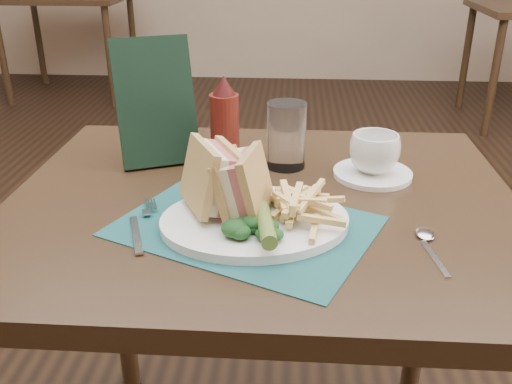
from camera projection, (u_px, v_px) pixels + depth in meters
floor at (271, 345)px, 1.78m from camera, size 7.00×7.00×0.00m
wall_back at (289, 78)px, 4.95m from camera, size 6.00×0.00×6.00m
table_main at (262, 362)px, 1.17m from camera, size 0.90×0.75×0.75m
table_bg_left at (71, 46)px, 4.31m from camera, size 0.90×0.75×0.75m
placemat at (245, 226)px, 0.91m from camera, size 0.47×0.41×0.00m
plate at (255, 221)px, 0.91m from camera, size 0.34×0.29×0.01m
sandwich_half_a at (199, 179)px, 0.90m from camera, size 0.12×0.14×0.12m
sandwich_half_b at (230, 182)px, 0.89m from camera, size 0.10×0.12×0.11m
kale_garnish at (254, 228)px, 0.84m from camera, size 0.11×0.08×0.03m
pickle_spear at (265, 224)px, 0.83m from camera, size 0.04×0.12×0.03m
fries_pile at (299, 199)px, 0.89m from camera, size 0.18×0.20×0.06m
fork at (141, 223)px, 0.90m from camera, size 0.09×0.17×0.01m
spoon at (431, 248)px, 0.84m from camera, size 0.06×0.15×0.01m
saucer at (372, 174)px, 1.09m from camera, size 0.18×0.18×0.01m
coffee_cup at (374, 153)px, 1.07m from camera, size 0.13×0.13×0.07m
drinking_glass at (286, 135)px, 1.11m from camera, size 0.09×0.09×0.13m
ketchup_bottle at (225, 124)px, 1.09m from camera, size 0.07×0.07×0.19m
check_presenter at (155, 102)px, 1.12m from camera, size 0.18×0.15×0.24m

